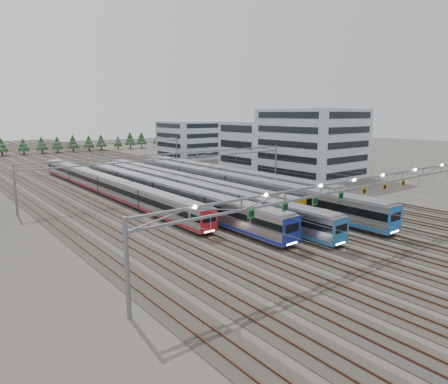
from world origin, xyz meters
TOP-DOWN VIEW (x-y plane):
  - ground at (0.00, 0.00)m, footprint 400.00×400.00m
  - track_bed at (0.00, 100.00)m, footprint 54.00×260.00m
  - train_a at (-11.25, 47.08)m, footprint 2.70×68.94m
  - train_b at (-6.75, 33.12)m, footprint 2.97×60.59m
  - train_c at (-2.25, 32.56)m, footprint 2.85×66.18m
  - train_d at (2.25, 41.17)m, footprint 2.63×63.19m
  - train_e at (6.75, 30.36)m, footprint 3.14×64.72m
  - train_f at (11.25, 37.74)m, footprint 3.16×57.65m
  - gantry_near at (-0.05, -0.12)m, footprint 56.36×0.61m
  - gantry_mid at (0.00, 40.00)m, footprint 56.36×0.36m
  - gantry_far at (0.00, 85.00)m, footprint 56.36×0.36m
  - depot_bldg_south at (38.26, 38.21)m, footprint 18.00×22.00m
  - depot_bldg_mid at (39.65, 60.62)m, footprint 14.00×16.00m
  - depot_bldg_north at (39.64, 91.25)m, footprint 22.00×18.00m
  - treeline at (2.25, 139.20)m, footprint 100.10×5.60m

SIDE VIEW (x-z plane):
  - ground at x=0.00m, z-range 0.00..0.00m
  - track_bed at x=0.00m, z-range -1.22..4.20m
  - train_d at x=2.25m, z-range 0.25..3.67m
  - train_a at x=-11.25m, z-range 0.25..3.76m
  - train_c at x=-2.25m, z-range 0.25..3.96m
  - train_b at x=-6.75m, z-range 0.25..4.12m
  - train_e at x=6.75m, z-range 0.25..4.34m
  - train_f at x=11.25m, z-range 0.25..4.37m
  - treeline at x=2.25m, z-range 0.72..7.74m
  - gantry_mid at x=0.00m, z-range 2.39..10.39m
  - gantry_far at x=0.00m, z-range 2.39..10.39m
  - depot_bldg_north at x=39.64m, z-range 0.00..12.84m
  - depot_bldg_mid at x=39.65m, z-range 0.00..13.17m
  - gantry_near at x=-0.05m, z-range 3.05..11.13m
  - depot_bldg_south at x=38.26m, z-range 0.00..16.50m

